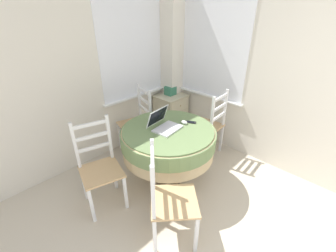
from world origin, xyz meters
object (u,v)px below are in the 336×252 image
(corner_cabinet, at_px, (171,114))
(dining_chair_near_right_window, at_px, (209,126))
(dining_chair_camera_near, at_px, (169,200))
(round_dining_table, at_px, (168,140))
(cell_phone, at_px, (191,122))
(computer_mouse, at_px, (184,122))
(laptop, at_px, (164,124))
(storage_box, at_px, (170,91))
(dining_chair_near_back_window, at_px, (137,123))
(dining_chair_left_flank, at_px, (100,168))

(corner_cabinet, bearing_deg, dining_chair_near_right_window, -97.86)
(dining_chair_camera_near, bearing_deg, corner_cabinet, 43.10)
(round_dining_table, distance_m, corner_cabinet, 1.31)
(cell_phone, distance_m, dining_chair_near_right_window, 0.59)
(round_dining_table, distance_m, computer_mouse, 0.29)
(laptop, bearing_deg, storage_box, 40.48)
(dining_chair_camera_near, distance_m, corner_cabinet, 2.12)
(cell_phone, bearing_deg, dining_chair_near_right_window, 8.15)
(dining_chair_near_right_window, relative_size, storage_box, 6.54)
(corner_cabinet, bearing_deg, dining_chair_near_back_window, -176.17)
(dining_chair_near_right_window, bearing_deg, storage_box, 81.30)
(dining_chair_near_back_window, relative_size, storage_box, 6.54)
(laptop, xyz_separation_m, dining_chair_left_flank, (-0.77, 0.21, -0.32))
(dining_chair_near_back_window, bearing_deg, storage_box, 6.19)
(round_dining_table, relative_size, laptop, 3.08)
(round_dining_table, bearing_deg, laptop, 105.81)
(dining_chair_camera_near, xyz_separation_m, corner_cabinet, (1.55, 1.45, -0.13))
(dining_chair_near_back_window, distance_m, dining_chair_camera_near, 1.59)
(round_dining_table, xyz_separation_m, dining_chair_camera_near, (-0.59, -0.58, -0.12))
(round_dining_table, bearing_deg, dining_chair_near_right_window, -0.92)
(cell_phone, relative_size, dining_chair_camera_near, 0.13)
(round_dining_table, height_order, computer_mouse, computer_mouse)
(dining_chair_camera_near, distance_m, storage_box, 2.18)
(laptop, height_order, dining_chair_camera_near, dining_chair_camera_near)
(laptop, bearing_deg, computer_mouse, -22.71)
(laptop, height_order, cell_phone, laptop)
(corner_cabinet, bearing_deg, cell_phone, -123.91)
(laptop, xyz_separation_m, computer_mouse, (0.25, -0.10, -0.03))
(dining_chair_camera_near, bearing_deg, round_dining_table, 44.62)
(dining_chair_near_right_window, relative_size, corner_cabinet, 1.47)
(round_dining_table, bearing_deg, dining_chair_near_back_window, 78.43)
(computer_mouse, height_order, dining_chair_near_back_window, dining_chair_near_back_window)
(cell_phone, bearing_deg, dining_chair_near_back_window, 99.49)
(laptop, height_order, dining_chair_near_back_window, dining_chair_near_back_window)
(dining_chair_left_flank, relative_size, storage_box, 6.54)
(dining_chair_left_flank, height_order, corner_cabinet, dining_chair_left_flank)
(dining_chair_near_right_window, distance_m, dining_chair_left_flank, 1.65)
(computer_mouse, height_order, corner_cabinet, computer_mouse)
(round_dining_table, height_order, laptop, laptop)
(dining_chair_near_right_window, bearing_deg, round_dining_table, 179.08)
(corner_cabinet, bearing_deg, round_dining_table, -137.89)
(dining_chair_camera_near, bearing_deg, laptop, 47.89)
(laptop, height_order, corner_cabinet, laptop)
(dining_chair_camera_near, bearing_deg, dining_chair_near_right_window, 21.83)
(computer_mouse, bearing_deg, dining_chair_camera_near, -146.93)
(corner_cabinet, distance_m, storage_box, 0.41)
(laptop, relative_size, corner_cabinet, 0.53)
(dining_chair_camera_near, height_order, dining_chair_left_flank, same)
(laptop, relative_size, dining_chair_left_flank, 0.36)
(laptop, relative_size, dining_chair_near_back_window, 0.36)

